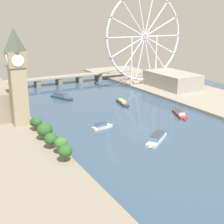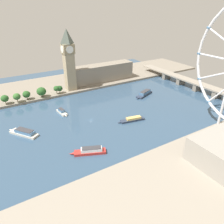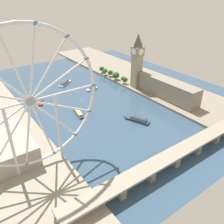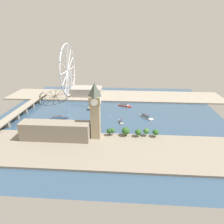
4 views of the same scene
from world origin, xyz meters
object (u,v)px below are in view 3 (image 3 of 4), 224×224
(tour_boat_2, at_px, (92,89))
(tour_boat_3, at_px, (40,101))
(tour_boat_1, at_px, (138,119))
(tour_boat_4, at_px, (79,113))
(riverside_hall, at_px, (5,145))
(river_bridge, at_px, (173,156))
(ferris_wheel, at_px, (30,102))
(clock_tower, at_px, (137,60))
(parliament_block, at_px, (168,89))
(tour_boat_0, at_px, (65,83))

(tour_boat_2, distance_m, tour_boat_3, 83.27)
(tour_boat_1, xyz_separation_m, tour_boat_4, (50.26, -56.73, -0.72))
(riverside_hall, bearing_deg, river_bridge, 140.01)
(ferris_wheel, bearing_deg, tour_boat_1, -174.84)
(tour_boat_2, relative_size, tour_boat_4, 0.70)
(river_bridge, distance_m, tour_boat_3, 203.89)
(clock_tower, bearing_deg, tour_boat_2, -30.30)
(tour_boat_2, xyz_separation_m, tour_boat_4, (56.04, 58.57, -0.27))
(tour_boat_3, bearing_deg, tour_boat_2, -70.36)
(clock_tower, xyz_separation_m, parliament_block, (-9.61, 57.12, -29.44))
(clock_tower, xyz_separation_m, tour_boat_2, (60.66, -35.45, -43.42))
(tour_boat_1, height_order, tour_boat_3, tour_boat_1)
(clock_tower, bearing_deg, ferris_wheel, 25.45)
(ferris_wheel, xyz_separation_m, tour_boat_2, (-130.83, -126.61, -64.57))
(riverside_hall, bearing_deg, clock_tower, -165.42)
(tour_boat_0, bearing_deg, parliament_block, -91.48)
(river_bridge, height_order, tour_boat_2, river_bridge)
(clock_tower, distance_m, tour_boat_4, 126.74)
(tour_boat_0, height_order, tour_boat_1, tour_boat_1)
(tour_boat_0, height_order, tour_boat_2, tour_boat_0)
(tour_boat_1, height_order, tour_boat_4, tour_boat_1)
(parliament_block, bearing_deg, tour_boat_4, -15.06)
(ferris_wheel, relative_size, riverside_hall, 1.68)
(parliament_block, bearing_deg, riverside_hall, -0.49)
(river_bridge, bearing_deg, tour_boat_0, -91.56)
(ferris_wheel, xyz_separation_m, riverside_hall, (20.84, -35.94, -53.96))
(tour_boat_2, bearing_deg, tour_boat_4, 40.42)
(clock_tower, distance_m, ferris_wheel, 213.13)
(clock_tower, xyz_separation_m, river_bridge, (91.40, 156.63, -36.97))
(tour_boat_3, relative_size, tour_boat_4, 0.97)
(clock_tower, bearing_deg, tour_boat_4, 11.21)
(parliament_block, relative_size, riverside_hall, 1.34)
(tour_boat_4, bearing_deg, parliament_block, -94.48)
(river_bridge, xyz_separation_m, tour_boat_1, (-24.95, -76.78, -5.99))
(tour_boat_1, bearing_deg, tour_boat_3, 11.06)
(riverside_hall, distance_m, river_bridge, 157.88)
(tour_boat_2, bearing_deg, ferris_wheel, 38.21)
(tour_boat_0, height_order, tour_boat_3, tour_boat_0)
(ferris_wheel, distance_m, river_bridge, 132.98)
(parliament_block, relative_size, tour_boat_0, 3.16)
(clock_tower, distance_m, tour_boat_3, 155.45)
(river_bridge, height_order, tour_boat_1, river_bridge)
(ferris_wheel, bearing_deg, tour_boat_2, -135.94)
(ferris_wheel, relative_size, river_bridge, 0.54)
(riverside_hall, relative_size, tour_boat_1, 2.10)
(river_bridge, relative_size, tour_boat_3, 7.54)
(parliament_block, height_order, river_bridge, parliament_block)
(riverside_hall, relative_size, river_bridge, 0.32)
(parliament_block, relative_size, tour_boat_3, 3.24)
(tour_boat_2, bearing_deg, tour_boat_0, -68.18)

